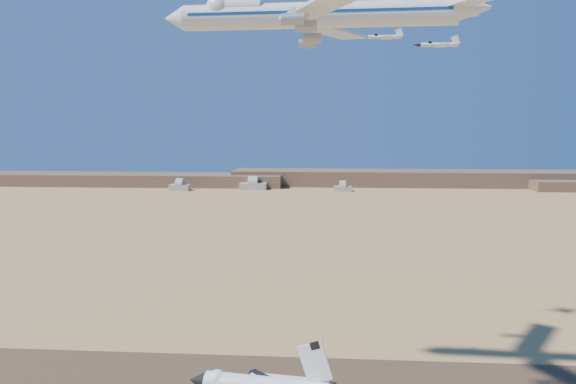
{
  "coord_description": "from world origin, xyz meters",
  "views": [
    {
      "loc": [
        26.5,
        -138.25,
        69.49
      ],
      "look_at": [
        15.43,
        8.0,
        52.58
      ],
      "focal_mm": 35.0,
      "sensor_mm": 36.0,
      "label": 1
    }
  ],
  "objects": [
    {
      "name": "ridgeline",
      "position": [
        65.32,
        527.31,
        7.63
      ],
      "size": [
        960.0,
        90.0,
        18.0
      ],
      "color": "brown",
      "rests_on": "ground"
    },
    {
      "name": "hangars",
      "position": [
        -64.0,
        478.43,
        4.83
      ],
      "size": [
        200.5,
        29.5,
        30.0
      ],
      "color": "#A39E91",
      "rests_on": "ground"
    },
    {
      "name": "carrier_747",
      "position": [
        20.7,
        2.58,
        96.73
      ],
      "size": [
        79.31,
        61.5,
        19.78
      ],
      "rotation": [
        0.0,
        0.0,
        -0.05
      ],
      "color": "silver"
    },
    {
      "name": "chase_jet_d",
      "position": [
        43.05,
        46.78,
        98.21
      ],
      "size": [
        13.72,
        7.26,
        3.42
      ],
      "rotation": [
        0.0,
        0.0,
        0.01
      ],
      "color": "silver"
    },
    {
      "name": "chase_jet_e",
      "position": [
        63.59,
        64.86,
        98.18
      ],
      "size": [
        16.41,
        8.73,
        4.09
      ],
      "rotation": [
        0.0,
        0.0,
        0.03
      ],
      "color": "silver"
    }
  ]
}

